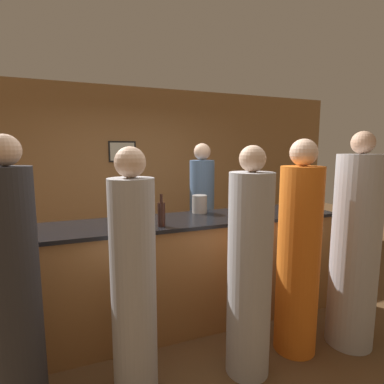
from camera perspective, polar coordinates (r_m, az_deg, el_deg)
ground_plane at (r=3.35m, az=-4.11°, el=-23.95°), size 14.00×14.00×0.00m
back_wall at (r=5.15m, az=-11.90°, el=3.65°), size 8.00×0.08×2.80m
bar_counter at (r=3.10m, az=-4.21°, el=-15.27°), size 3.58×0.67×1.10m
bartender at (r=3.94m, az=1.89°, el=-5.19°), size 0.32×0.32×1.86m
guest_0 at (r=3.08m, az=28.58°, el=-9.59°), size 0.40×0.40×1.93m
guest_1 at (r=2.80m, az=19.61°, el=-11.35°), size 0.36×0.36×1.87m
guest_2 at (r=2.27m, az=-30.46°, el=-16.27°), size 0.29×0.29×1.87m
guest_3 at (r=2.25m, az=-11.08°, el=-16.57°), size 0.32×0.32×1.80m
guest_4 at (r=2.44m, az=10.88°, el=-14.59°), size 0.34×0.34×1.81m
wine_bottle_0 at (r=2.68m, az=-5.84°, el=-4.15°), size 0.07×0.07×0.29m
ice_bucket at (r=3.24m, az=1.44°, el=-2.30°), size 0.16×0.16×0.19m
wine_glass_0 at (r=2.64m, az=-30.15°, el=-5.34°), size 0.08×0.08×0.16m
wine_glass_1 at (r=3.00m, az=11.85°, el=-2.67°), size 0.08×0.08×0.16m
wine_glass_2 at (r=2.71m, az=-13.70°, el=-4.15°), size 0.08×0.08×0.15m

